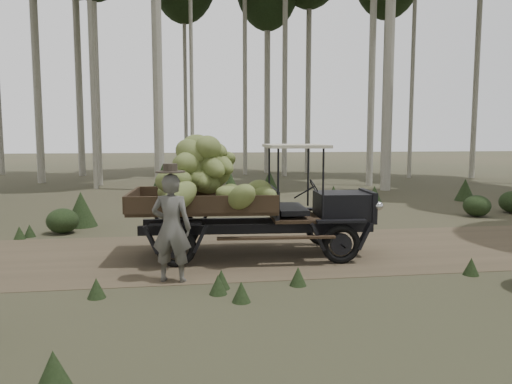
# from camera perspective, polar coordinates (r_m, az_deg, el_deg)

# --- Properties ---
(ground) EXTENTS (120.00, 120.00, 0.00)m
(ground) POSITION_cam_1_polar(r_m,az_deg,el_deg) (10.17, 1.85, -6.90)
(ground) COLOR #473D2B
(ground) RESTS_ON ground
(dirt_track) EXTENTS (70.00, 4.00, 0.01)m
(dirt_track) POSITION_cam_1_polar(r_m,az_deg,el_deg) (10.16, 1.85, -6.88)
(dirt_track) COLOR brown
(dirt_track) RESTS_ON ground
(banana_truck) EXTENTS (4.87, 2.39, 2.41)m
(banana_truck) POSITION_cam_1_polar(r_m,az_deg,el_deg) (9.62, -3.29, 0.90)
(banana_truck) COLOR black
(banana_truck) RESTS_ON ground
(farmer) EXTENTS (0.73, 0.57, 1.91)m
(farmer) POSITION_cam_1_polar(r_m,az_deg,el_deg) (8.10, -9.64, -3.91)
(farmer) COLOR #55534E
(farmer) RESTS_ON ground
(undergrowth) EXTENTS (21.56, 24.29, 1.38)m
(undergrowth) POSITION_cam_1_polar(r_m,az_deg,el_deg) (9.58, -2.98, -4.69)
(undergrowth) COLOR #233319
(undergrowth) RESTS_ON ground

